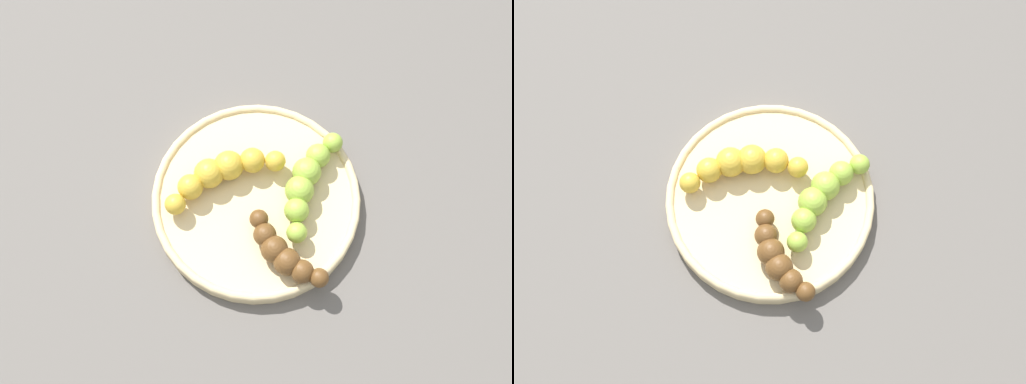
{
  "view_description": "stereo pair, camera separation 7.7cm",
  "coord_description": "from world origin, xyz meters",
  "views": [
    {
      "loc": [
        0.19,
        0.2,
        0.75
      ],
      "look_at": [
        0.0,
        0.0,
        0.04
      ],
      "focal_mm": 46.16,
      "sensor_mm": 36.0,
      "label": 1
    },
    {
      "loc": [
        0.12,
        0.24,
        0.75
      ],
      "look_at": [
        0.0,
        0.0,
        0.04
      ],
      "focal_mm": 46.16,
      "sensor_mm": 36.0,
      "label": 2
    }
  ],
  "objects": [
    {
      "name": "banana_overripe",
      "position": [
        0.03,
        0.07,
        0.04
      ],
      "size": [
        0.04,
        0.12,
        0.03
      ],
      "rotation": [
        0.0,
        0.0,
        0.01
      ],
      "color": "#593819",
      "rests_on": "fruit_bowl"
    },
    {
      "name": "banana_spotted",
      "position": [
        0.01,
        -0.05,
        0.04
      ],
      "size": [
        0.15,
        0.07,
        0.04
      ],
      "rotation": [
        0.0,
        0.0,
        4.39
      ],
      "color": "gold",
      "rests_on": "fruit_bowl"
    },
    {
      "name": "ground_plane",
      "position": [
        0.0,
        0.0,
        0.0
      ],
      "size": [
        2.4,
        2.4,
        0.0
      ],
      "primitive_type": "plane",
      "color": "#56514C"
    },
    {
      "name": "fruit_bowl",
      "position": [
        0.0,
        0.0,
        0.01
      ],
      "size": [
        0.25,
        0.25,
        0.02
      ],
      "color": "#D1B784",
      "rests_on": "ground_plane"
    },
    {
      "name": "banana_green",
      "position": [
        -0.05,
        0.03,
        0.04
      ],
      "size": [
        0.13,
        0.08,
        0.03
      ],
      "rotation": [
        0.0,
        0.0,
        5.15
      ],
      "color": "#8CAD38",
      "rests_on": "fruit_bowl"
    }
  ]
}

